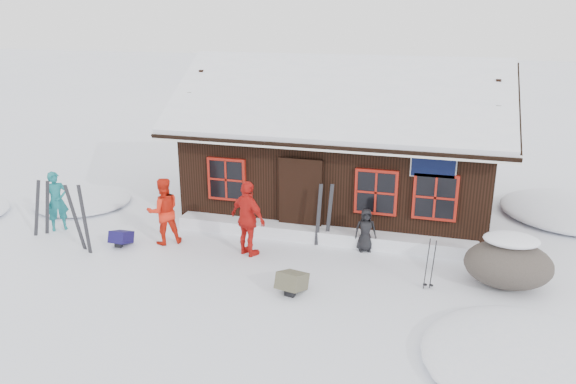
{
  "coord_description": "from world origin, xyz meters",
  "views": [
    {
      "loc": [
        4.32,
        -10.62,
        5.59
      ],
      "look_at": [
        0.7,
        2.0,
        1.3
      ],
      "focal_mm": 35.0,
      "sensor_mm": 36.0,
      "label": 1
    }
  ],
  "objects_px": {
    "skier_orange_left": "(164,211)",
    "backpack_blue": "(122,240)",
    "ski_poles": "(430,265)",
    "boulder": "(508,263)",
    "skier_orange_right": "(248,219)",
    "skier_teal": "(57,201)",
    "backpack_olive": "(292,285)",
    "ski_pair_left": "(42,208)",
    "skier_crouched": "(366,230)"
  },
  "relations": [
    {
      "from": "skier_orange_left",
      "to": "skier_crouched",
      "type": "height_order",
      "value": "skier_orange_left"
    },
    {
      "from": "backpack_blue",
      "to": "skier_orange_right",
      "type": "bearing_deg",
      "value": 5.21
    },
    {
      "from": "skier_orange_left",
      "to": "skier_orange_right",
      "type": "distance_m",
      "value": 2.26
    },
    {
      "from": "ski_poles",
      "to": "backpack_blue",
      "type": "height_order",
      "value": "ski_poles"
    },
    {
      "from": "skier_orange_left",
      "to": "backpack_blue",
      "type": "height_order",
      "value": "skier_orange_left"
    },
    {
      "from": "boulder",
      "to": "skier_orange_right",
      "type": "bearing_deg",
      "value": 179.97
    },
    {
      "from": "backpack_blue",
      "to": "skier_teal",
      "type": "bearing_deg",
      "value": 166.46
    },
    {
      "from": "skier_orange_left",
      "to": "skier_crouched",
      "type": "bearing_deg",
      "value": 152.94
    },
    {
      "from": "boulder",
      "to": "ski_poles",
      "type": "relative_size",
      "value": 1.56
    },
    {
      "from": "skier_crouched",
      "to": "backpack_olive",
      "type": "bearing_deg",
      "value": -132.23
    },
    {
      "from": "skier_orange_left",
      "to": "boulder",
      "type": "relative_size",
      "value": 0.94
    },
    {
      "from": "skier_teal",
      "to": "backpack_olive",
      "type": "relative_size",
      "value": 2.48
    },
    {
      "from": "skier_orange_left",
      "to": "ski_pair_left",
      "type": "xyz_separation_m",
      "value": [
        -3.28,
        -0.36,
        -0.13
      ]
    },
    {
      "from": "skier_orange_right",
      "to": "backpack_olive",
      "type": "relative_size",
      "value": 2.86
    },
    {
      "from": "skier_crouched",
      "to": "boulder",
      "type": "distance_m",
      "value": 3.31
    },
    {
      "from": "skier_orange_left",
      "to": "skier_crouched",
      "type": "distance_m",
      "value": 4.97
    },
    {
      "from": "skier_orange_right",
      "to": "backpack_blue",
      "type": "distance_m",
      "value": 3.33
    },
    {
      "from": "skier_teal",
      "to": "ski_pair_left",
      "type": "height_order",
      "value": "skier_teal"
    },
    {
      "from": "skier_orange_left",
      "to": "backpack_blue",
      "type": "relative_size",
      "value": 3.14
    },
    {
      "from": "skier_orange_left",
      "to": "backpack_olive",
      "type": "xyz_separation_m",
      "value": [
        3.75,
        -1.61,
        -0.67
      ]
    },
    {
      "from": "ski_pair_left",
      "to": "skier_crouched",
      "type": "bearing_deg",
      "value": -14.16
    },
    {
      "from": "skier_teal",
      "to": "skier_orange_left",
      "type": "xyz_separation_m",
      "value": [
        3.13,
        -0.04,
        0.05
      ]
    },
    {
      "from": "skier_orange_left",
      "to": "ski_pair_left",
      "type": "relative_size",
      "value": 1.12
    },
    {
      "from": "skier_crouched",
      "to": "boulder",
      "type": "height_order",
      "value": "skier_crouched"
    },
    {
      "from": "skier_teal",
      "to": "skier_orange_left",
      "type": "relative_size",
      "value": 0.94
    },
    {
      "from": "skier_crouched",
      "to": "backpack_olive",
      "type": "height_order",
      "value": "skier_crouched"
    },
    {
      "from": "skier_orange_right",
      "to": "backpack_olive",
      "type": "bearing_deg",
      "value": 161.86
    },
    {
      "from": "boulder",
      "to": "skier_orange_left",
      "type": "bearing_deg",
      "value": 179.29
    },
    {
      "from": "ski_poles",
      "to": "boulder",
      "type": "bearing_deg",
      "value": 19.77
    },
    {
      "from": "skier_teal",
      "to": "skier_orange_right",
      "type": "height_order",
      "value": "skier_orange_right"
    },
    {
      "from": "skier_orange_right",
      "to": "ski_pair_left",
      "type": "relative_size",
      "value": 1.2
    },
    {
      "from": "skier_orange_left",
      "to": "backpack_olive",
      "type": "distance_m",
      "value": 4.14
    },
    {
      "from": "skier_teal",
      "to": "ski_pair_left",
      "type": "xyz_separation_m",
      "value": [
        -0.14,
        -0.4,
        -0.08
      ]
    },
    {
      "from": "skier_teal",
      "to": "skier_crouched",
      "type": "height_order",
      "value": "skier_teal"
    },
    {
      "from": "skier_orange_right",
      "to": "ski_pair_left",
      "type": "distance_m",
      "value": 5.54
    },
    {
      "from": "ski_poles",
      "to": "skier_orange_left",
      "type": "bearing_deg",
      "value": 174.1
    },
    {
      "from": "ski_poles",
      "to": "backpack_blue",
      "type": "xyz_separation_m",
      "value": [
        -7.42,
        0.22,
        -0.39
      ]
    },
    {
      "from": "backpack_blue",
      "to": "backpack_olive",
      "type": "bearing_deg",
      "value": -14.85
    },
    {
      "from": "skier_orange_left",
      "to": "ski_pair_left",
      "type": "distance_m",
      "value": 3.3
    },
    {
      "from": "skier_orange_left",
      "to": "ski_poles",
      "type": "relative_size",
      "value": 1.46
    },
    {
      "from": "skier_teal",
      "to": "ski_poles",
      "type": "distance_m",
      "value": 9.61
    },
    {
      "from": "skier_crouched",
      "to": "ski_poles",
      "type": "xyz_separation_m",
      "value": [
        1.57,
        -1.58,
        0.0
      ]
    },
    {
      "from": "boulder",
      "to": "ski_poles",
      "type": "bearing_deg",
      "value": -160.23
    },
    {
      "from": "backpack_olive",
      "to": "skier_teal",
      "type": "bearing_deg",
      "value": 178.11
    },
    {
      "from": "ski_pair_left",
      "to": "backpack_olive",
      "type": "xyz_separation_m",
      "value": [
        7.03,
        -1.26,
        -0.54
      ]
    },
    {
      "from": "skier_orange_right",
      "to": "boulder",
      "type": "relative_size",
      "value": 1.01
    },
    {
      "from": "skier_orange_right",
      "to": "boulder",
      "type": "distance_m",
      "value": 5.79
    },
    {
      "from": "skier_teal",
      "to": "skier_orange_right",
      "type": "xyz_separation_m",
      "value": [
        5.39,
        -0.14,
        0.12
      ]
    },
    {
      "from": "skier_crouched",
      "to": "ski_pair_left",
      "type": "bearing_deg",
      "value": 170.69
    },
    {
      "from": "skier_orange_right",
      "to": "backpack_olive",
      "type": "xyz_separation_m",
      "value": [
        1.5,
        -1.52,
        -0.74
      ]
    }
  ]
}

